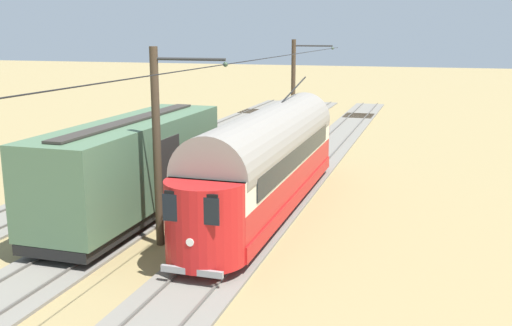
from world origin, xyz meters
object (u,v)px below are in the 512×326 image
Objects in this scene: catenary_pole_mid_near at (159,145)px; boxcar_adjacent at (133,166)px; vintage_streetcar at (269,158)px; catenary_pole_foreground at (294,91)px.

boxcar_adjacent is at bearing -45.74° from catenary_pole_mid_near.
vintage_streetcar is 5.48m from boxcar_adjacent.
vintage_streetcar is 2.39× the size of catenary_pole_foreground.
catenary_pole_foreground is at bearing -90.00° from catenary_pole_mid_near.
catenary_pole_mid_near is (0.00, 19.78, 0.00)m from catenary_pole_foreground.
vintage_streetcar is 5.78m from catenary_pole_mid_near.
catenary_pole_mid_near is (-2.36, 2.42, 1.43)m from boxcar_adjacent.
catenary_pole_foreground is at bearing -97.75° from boxcar_adjacent.
catenary_pole_mid_near is at bearing 134.26° from boxcar_adjacent.
catenary_pole_foreground is 19.78m from catenary_pole_mid_near.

